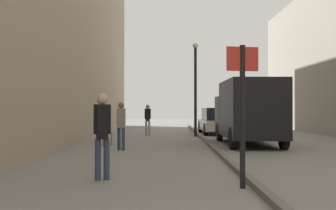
{
  "coord_description": "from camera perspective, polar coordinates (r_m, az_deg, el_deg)",
  "views": [
    {
      "loc": [
        -0.01,
        -1.74,
        1.46
      ],
      "look_at": [
        -0.01,
        10.49,
        1.54
      ],
      "focal_mm": 44.05,
      "sensor_mm": 36.0,
      "label": 1
    }
  ],
  "objects": [
    {
      "name": "pedestrian_main_foreground",
      "position": [
        14.2,
        -6.52,
        -2.42
      ],
      "size": [
        0.32,
        0.24,
        1.65
      ],
      "rotation": [
        0.0,
        0.0,
        -0.32
      ],
      "color": "#2D3851",
      "rests_on": "ground_plane"
    },
    {
      "name": "cafe_chair_near_window",
      "position": [
        16.34,
        -8.98,
        -3.58
      ],
      "size": [
        0.61,
        0.61,
        0.94
      ],
      "rotation": [
        0.0,
        0.0,
        5.31
      ],
      "color": "brown",
      "rests_on": "ground_plane"
    },
    {
      "name": "delivery_van",
      "position": [
        16.51,
        11.01,
        -0.81
      ],
      "size": [
        2.01,
        5.33,
        2.5
      ],
      "rotation": [
        0.0,
        0.0,
        0.0
      ],
      "color": "black",
      "rests_on": "ground_plane"
    },
    {
      "name": "street_sign_post",
      "position": [
        7.6,
        10.26,
        0.26
      ],
      "size": [
        0.6,
        0.14,
        2.6
      ],
      "rotation": [
        0.0,
        0.0,
        3.32
      ],
      "color": "black",
      "rests_on": "ground_plane"
    },
    {
      "name": "parked_car",
      "position": [
        23.25,
        6.85,
        -2.22
      ],
      "size": [
        1.92,
        4.24,
        1.45
      ],
      "rotation": [
        0.0,
        0.0,
        0.02
      ],
      "color": "silver",
      "rests_on": "ground_plane"
    },
    {
      "name": "kerb_strip",
      "position": [
        13.9,
        6.6,
        -6.16
      ],
      "size": [
        0.16,
        40.0,
        0.12
      ],
      "primitive_type": "cube",
      "color": "#615F5B",
      "rests_on": "ground_plane"
    },
    {
      "name": "lamp_post",
      "position": [
        20.95,
        3.81,
        3.08
      ],
      "size": [
        0.28,
        0.28,
        4.76
      ],
      "color": "black",
      "rests_on": "ground_plane"
    },
    {
      "name": "pedestrian_mid_block",
      "position": [
        8.43,
        -9.1,
        -3.41
      ],
      "size": [
        0.34,
        0.24,
        1.76
      ],
      "rotation": [
        0.0,
        0.0,
        3.39
      ],
      "color": "#2D3851",
      "rests_on": "ground_plane"
    },
    {
      "name": "pedestrian_far_crossing",
      "position": [
        21.52,
        -2.84,
        -1.76
      ],
      "size": [
        0.32,
        0.21,
        1.63
      ],
      "rotation": [
        0.0,
        0.0,
        0.04
      ],
      "color": "gray",
      "rests_on": "ground_plane"
    },
    {
      "name": "ground_plane",
      "position": [
        13.82,
        0.04,
        -6.44
      ],
      "size": [
        80.0,
        80.0,
        0.0
      ],
      "primitive_type": "plane",
      "color": "gray"
    }
  ]
}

